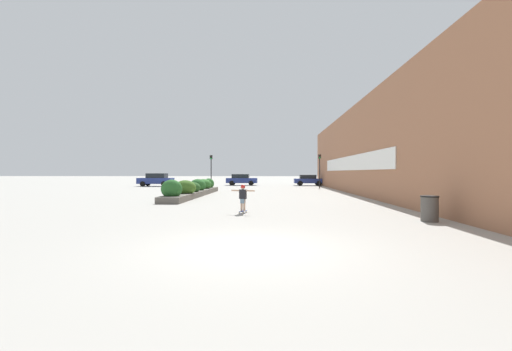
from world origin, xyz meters
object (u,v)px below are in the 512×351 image
Objects in this scene: trash_bin at (430,209)px; traffic_light_right at (320,165)px; car_leftmost at (156,180)px; car_rightmost at (309,180)px; skateboard at (243,212)px; car_center_right at (390,180)px; skateboarder at (243,195)px; car_center_left at (242,179)px; traffic_light_left at (211,166)px.

traffic_light_right is (-0.26, 26.46, 2.09)m from trash_bin.
trash_bin is 0.22× the size of car_leftmost.
car_leftmost is 19.78m from car_rightmost.
car_leftmost is at bearing 133.92° from skateboard.
car_rightmost is (-10.66, 0.18, -0.01)m from car_center_right.
car_leftmost is 30.32m from car_center_right.
traffic_light_right is (0.53, -6.82, 1.80)m from car_rightmost.
car_leftmost reaches higher than car_center_right.
traffic_light_right is at bearing 93.03° from skateboarder.
trash_bin is 0.24× the size of traffic_light_right.
car_rightmost is (6.09, 31.15, -0.03)m from skateboarder.
traffic_light_right is (9.53, -7.36, 1.76)m from car_center_left.
car_center_right is 1.17× the size of car_rightmost.
skateboard is at bearing -105.21° from traffic_light_right.
car_rightmost is at bearing 97.19° from skateboarder.
skateboard is 0.72m from skateboarder.
car_center_right is (30.17, 3.05, -0.08)m from car_leftmost.
skateboard is 0.65× the size of trash_bin.
traffic_light_right reaches higher than car_center_left.
trash_bin is 29.02m from traffic_light_left.
car_center_left is at bearing 106.16° from trash_bin.
car_center_left is 19.67m from car_center_right.
skateboard is at bearing 5.26° from car_center_left.
traffic_light_right is at bearing -100.14° from car_leftmost.
car_center_left is at bearing -70.23° from car_leftmost.
trash_bin is at bearing -16.60° from car_center_right.
car_center_left is 1.10× the size of traffic_light_right.
skateboarder is at bearing 162.85° from trash_bin.
skateboarder is 0.27× the size of car_center_left.
traffic_light_left is at bearing -58.55° from car_rightmost.
traffic_light_right is at bearing 52.33° from car_center_left.
car_leftmost is at bearing -80.59° from car_rightmost.
traffic_light_left is (-2.77, -7.75, 1.72)m from car_center_left.
car_leftmost reaches higher than skateboard.
skateboarder is at bearing -28.40° from car_center_right.
car_rightmost reaches higher than skateboard.
skateboarder is 30.98m from car_leftmost.
car_leftmost is at bearing 169.86° from traffic_light_right.
car_rightmost is at bearing 97.19° from skateboard.
traffic_light_left is (7.73, -3.97, 1.67)m from car_leftmost.
skateboard is 31.83m from car_center_left.
car_center_left is 12.17m from traffic_light_right.
car_center_left is 9.02m from car_rightmost.
trash_bin is 34.53m from car_center_right.
traffic_light_left is at bearing -117.17° from car_leftmost.
traffic_light_right reaches higher than skateboard.
car_rightmost is at bearing 31.45° from traffic_light_left.
car_center_left is (-9.80, 33.82, 0.33)m from trash_bin.
car_leftmost is (-20.30, 30.04, 0.38)m from trash_bin.
trash_bin reaches higher than skateboard.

